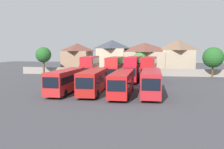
{
  "coord_description": "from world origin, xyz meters",
  "views": [
    {
      "loc": [
        6.06,
        -33.28,
        6.4
      ],
      "look_at": [
        0.0,
        3.0,
        2.54
      ],
      "focal_mm": 37.77,
      "sensor_mm": 36.0,
      "label": 1
    }
  ],
  "objects_px": {
    "bus_5": "(90,67)",
    "house_terrace_centre": "(112,56)",
    "bus_3": "(122,82)",
    "house_terrace_right": "(145,57)",
    "house_terrace_far_right": "(178,56)",
    "tree_right_of_lot": "(140,60)",
    "bus_8": "(149,68)",
    "bus_2": "(94,80)",
    "bus_7": "(134,67)",
    "bus_1": "(66,80)",
    "bus_4": "(151,81)",
    "house_terrace_left": "(77,57)",
    "tree_left_of_lot": "(213,57)",
    "tree_behind_wall": "(43,55)",
    "bus_6": "(115,67)"
  },
  "relations": [
    {
      "from": "bus_1",
      "to": "bus_2",
      "type": "height_order",
      "value": "bus_1"
    },
    {
      "from": "bus_1",
      "to": "bus_7",
      "type": "xyz_separation_m",
      "value": [
        8.95,
        15.21,
        0.86
      ]
    },
    {
      "from": "house_terrace_left",
      "to": "bus_4",
      "type": "bearing_deg",
      "value": -57.11
    },
    {
      "from": "bus_8",
      "to": "bus_4",
      "type": "bearing_deg",
      "value": 5.46
    },
    {
      "from": "tree_behind_wall",
      "to": "tree_right_of_lot",
      "type": "relative_size",
      "value": 1.24
    },
    {
      "from": "bus_6",
      "to": "house_terrace_left",
      "type": "height_order",
      "value": "house_terrace_left"
    },
    {
      "from": "tree_left_of_lot",
      "to": "bus_8",
      "type": "bearing_deg",
      "value": -150.43
    },
    {
      "from": "bus_1",
      "to": "house_terrace_centre",
      "type": "relative_size",
      "value": 1.2
    },
    {
      "from": "bus_6",
      "to": "house_terrace_far_right",
      "type": "relative_size",
      "value": 1.25
    },
    {
      "from": "house_terrace_centre",
      "to": "bus_6",
      "type": "bearing_deg",
      "value": -78.26
    },
    {
      "from": "bus_2",
      "to": "bus_3",
      "type": "relative_size",
      "value": 0.98
    },
    {
      "from": "bus_2",
      "to": "bus_4",
      "type": "distance_m",
      "value": 8.39
    },
    {
      "from": "house_terrace_right",
      "to": "bus_2",
      "type": "bearing_deg",
      "value": -101.36
    },
    {
      "from": "house_terrace_right",
      "to": "tree_behind_wall",
      "type": "relative_size",
      "value": 1.6
    },
    {
      "from": "bus_4",
      "to": "tree_right_of_lot",
      "type": "bearing_deg",
      "value": -173.9
    },
    {
      "from": "bus_4",
      "to": "bus_6",
      "type": "distance_m",
      "value": 17.04
    },
    {
      "from": "bus_5",
      "to": "bus_2",
      "type": "bearing_deg",
      "value": 11.99
    },
    {
      "from": "house_terrace_centre",
      "to": "bus_8",
      "type": "bearing_deg",
      "value": -58.66
    },
    {
      "from": "tree_right_of_lot",
      "to": "house_terrace_right",
      "type": "bearing_deg",
      "value": 77.01
    },
    {
      "from": "bus_2",
      "to": "bus_8",
      "type": "distance_m",
      "value": 16.92
    },
    {
      "from": "bus_5",
      "to": "tree_left_of_lot",
      "type": "height_order",
      "value": "tree_left_of_lot"
    },
    {
      "from": "bus_3",
      "to": "house_terrace_right",
      "type": "relative_size",
      "value": 1.02
    },
    {
      "from": "house_terrace_right",
      "to": "house_terrace_far_right",
      "type": "relative_size",
      "value": 1.25
    },
    {
      "from": "bus_3",
      "to": "bus_2",
      "type": "bearing_deg",
      "value": -98.81
    },
    {
      "from": "house_terrace_centre",
      "to": "house_terrace_far_right",
      "type": "bearing_deg",
      "value": 0.73
    },
    {
      "from": "bus_4",
      "to": "tree_left_of_lot",
      "type": "distance_m",
      "value": 27.3
    },
    {
      "from": "bus_3",
      "to": "house_terrace_centre",
      "type": "relative_size",
      "value": 1.27
    },
    {
      "from": "bus_5",
      "to": "tree_right_of_lot",
      "type": "bearing_deg",
      "value": 137.14
    },
    {
      "from": "bus_5",
      "to": "house_terrace_centre",
      "type": "distance_m",
      "value": 17.57
    },
    {
      "from": "bus_7",
      "to": "house_terrace_centre",
      "type": "height_order",
      "value": "house_terrace_centre"
    },
    {
      "from": "tree_right_of_lot",
      "to": "house_terrace_centre",
      "type": "bearing_deg",
      "value": 148.66
    },
    {
      "from": "bus_1",
      "to": "bus_4",
      "type": "bearing_deg",
      "value": 90.2
    },
    {
      "from": "bus_5",
      "to": "house_terrace_right",
      "type": "relative_size",
      "value": 0.92
    },
    {
      "from": "bus_7",
      "to": "tree_behind_wall",
      "type": "distance_m",
      "value": 24.36
    },
    {
      "from": "bus_8",
      "to": "tree_left_of_lot",
      "type": "bearing_deg",
      "value": 123.49
    },
    {
      "from": "bus_6",
      "to": "tree_right_of_lot",
      "type": "xyz_separation_m",
      "value": [
        4.42,
        12.57,
        1.08
      ]
    },
    {
      "from": "house_terrace_left",
      "to": "tree_left_of_lot",
      "type": "bearing_deg",
      "value": -15.23
    },
    {
      "from": "house_terrace_right",
      "to": "house_terrace_far_right",
      "type": "xyz_separation_m",
      "value": [
        8.93,
        0.16,
        0.37
      ]
    },
    {
      "from": "bus_8",
      "to": "bus_3",
      "type": "bearing_deg",
      "value": -9.23
    },
    {
      "from": "bus_3",
      "to": "bus_5",
      "type": "distance_m",
      "value": 17.99
    },
    {
      "from": "tree_behind_wall",
      "to": "bus_7",
      "type": "bearing_deg",
      "value": -17.03
    },
    {
      "from": "bus_1",
      "to": "bus_3",
      "type": "xyz_separation_m",
      "value": [
        8.46,
        -0.33,
        -0.08
      ]
    },
    {
      "from": "bus_4",
      "to": "house_terrace_right",
      "type": "xyz_separation_m",
      "value": [
        -1.86,
        32.86,
        2.26
      ]
    },
    {
      "from": "bus_2",
      "to": "tree_behind_wall",
      "type": "distance_m",
      "value": 28.82
    },
    {
      "from": "house_terrace_far_right",
      "to": "bus_7",
      "type": "bearing_deg",
      "value": -120.91
    },
    {
      "from": "bus_5",
      "to": "bus_7",
      "type": "distance_m",
      "value": 9.3
    },
    {
      "from": "bus_6",
      "to": "bus_8",
      "type": "xyz_separation_m",
      "value": [
        7.02,
        -0.01,
        0.03
      ]
    },
    {
      "from": "house_terrace_left",
      "to": "house_terrace_right",
      "type": "xyz_separation_m",
      "value": [
        19.44,
        -0.09,
        0.06
      ]
    },
    {
      "from": "bus_1",
      "to": "bus_7",
      "type": "height_order",
      "value": "bus_7"
    },
    {
      "from": "bus_1",
      "to": "tree_right_of_lot",
      "type": "bearing_deg",
      "value": 161.67
    }
  ]
}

